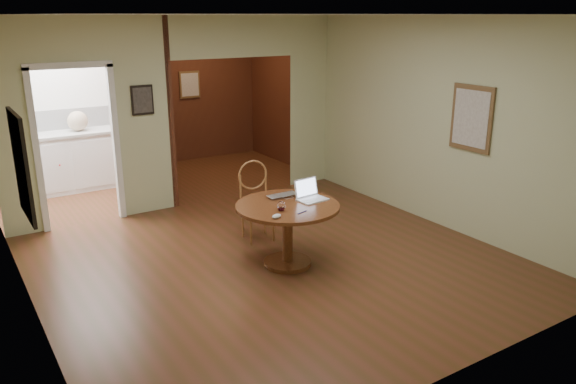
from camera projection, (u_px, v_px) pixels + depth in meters
floor at (277, 263)px, 6.38m from camera, size 5.00×5.00×0.00m
room_shell at (139, 116)px, 8.23m from camera, size 5.20×7.50×5.00m
dining_table at (288, 220)px, 6.19m from camera, size 1.15×1.15×0.72m
chair at (256, 196)px, 6.98m from camera, size 0.48×0.48×0.98m
open_laptop at (310, 194)px, 6.30m from camera, size 0.34×0.30×0.22m
closed_laptop at (285, 197)px, 6.35m from camera, size 0.36×0.23×0.03m
mouse at (277, 216)px, 5.71m from camera, size 0.12×0.08×0.05m
wine_glass at (281, 206)px, 5.93m from camera, size 0.09×0.09×0.10m
pen at (302, 212)px, 5.88m from camera, size 0.13×0.04×0.01m
kitchen_cabinet at (66, 162)px, 8.91m from camera, size 2.06×0.60×0.94m
grocery_bag at (78, 121)px, 8.85m from camera, size 0.34×0.29×0.32m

